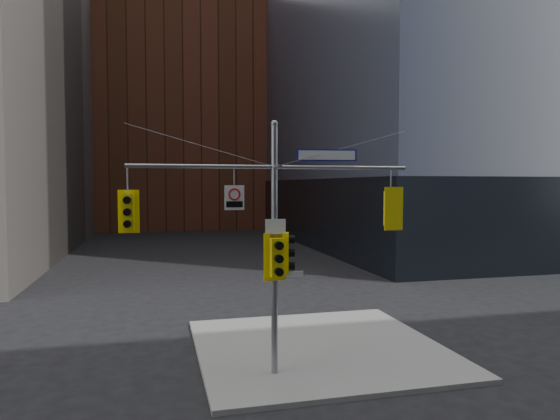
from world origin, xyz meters
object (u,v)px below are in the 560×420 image
traffic_light_west_arm (128,212)px  street_sign_blade (327,155)px  signal_assembly (274,223)px  traffic_light_pole_front (277,258)px  traffic_light_east_arm (391,208)px  traffic_light_pole_side (286,253)px  regulatory_sign_arm (234,197)px

traffic_light_west_arm → street_sign_blade: (5.48, -0.01, 1.55)m
signal_assembly → traffic_light_pole_front: 0.97m
traffic_light_east_arm → traffic_light_pole_front: (-3.55, -0.27, -1.31)m
traffic_light_pole_front → traffic_light_east_arm: bearing=0.6°
signal_assembly → traffic_light_pole_side: size_ratio=7.00×
traffic_light_pole_side → regulatory_sign_arm: 2.16m
traffic_light_west_arm → traffic_light_east_arm: 7.49m
traffic_light_pole_side → street_sign_blade: (1.21, 0.01, 2.77)m
traffic_light_west_arm → traffic_light_pole_front: size_ratio=0.86×
traffic_light_east_arm → regulatory_sign_arm: regulatory_sign_arm is taller
signal_assembly → traffic_light_pole_front: signal_assembly is taller
traffic_light_east_arm → traffic_light_pole_front: size_ratio=0.95×
traffic_light_east_arm → traffic_light_pole_side: size_ratio=1.12×
street_sign_blade → regulatory_sign_arm: 2.92m
signal_assembly → traffic_light_east_arm: size_ratio=6.28×
signal_assembly → regulatory_sign_arm: bearing=-179.0°
traffic_light_pole_front → signal_assembly: bearing=86.2°
traffic_light_east_arm → traffic_light_pole_side: bearing=-5.2°
signal_assembly → traffic_light_west_arm: signal_assembly is taller
traffic_light_east_arm → regulatory_sign_arm: 4.70m
signal_assembly → street_sign_blade: 2.47m
signal_assembly → traffic_light_west_arm: (-3.94, 0.01, 0.38)m
traffic_light_east_arm → regulatory_sign_arm: (-4.69, -0.02, 0.37)m
street_sign_blade → regulatory_sign_arm: street_sign_blade is taller
traffic_light_west_arm → regulatory_sign_arm: bearing=3.1°
signal_assembly → traffic_light_east_arm: 3.57m
street_sign_blade → traffic_light_pole_front: bearing=-163.2°
traffic_light_pole_front → street_sign_blade: 3.26m
traffic_light_pole_front → street_sign_blade: (1.54, 0.27, 2.86)m
traffic_light_pole_side → street_sign_blade: bearing=-74.9°
traffic_light_pole_front → street_sign_blade: street_sign_blade is taller
traffic_light_pole_side → street_sign_blade: 3.02m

